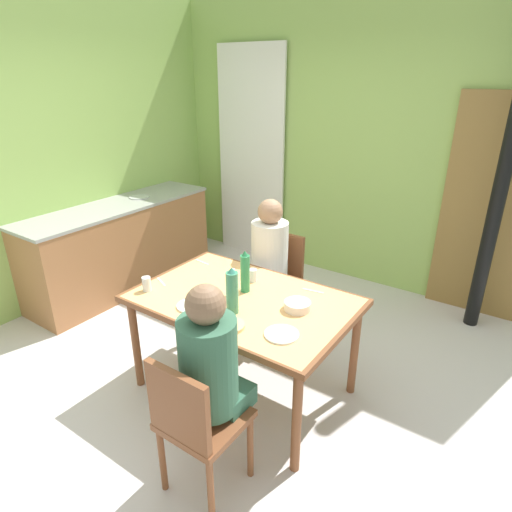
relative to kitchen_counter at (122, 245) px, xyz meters
name	(u,v)px	position (x,y,z in m)	size (l,w,h in m)	color
ground_plane	(214,371)	(1.74, -0.61, -0.45)	(5.81, 5.81, 0.00)	silver
wall_back	(347,144)	(1.74, 1.63, 0.99)	(4.34, 0.10, 2.89)	#9ABE5E
wall_left	(83,147)	(-0.33, -0.05, 0.99)	(0.10, 3.35, 2.89)	#98C05D
door_wooden	(489,210)	(3.17, 1.55, 0.55)	(0.80, 0.05, 2.00)	olive
stove_pipe_column	(506,166)	(3.24, 1.28, 0.99)	(0.12, 0.12, 2.89)	black
curtain_panel	(251,156)	(0.59, 1.53, 0.76)	(0.90, 0.03, 2.42)	white
kitchen_counter	(122,245)	(0.00, 0.00, 0.00)	(0.61, 2.07, 0.91)	#A66B41
dining_table	(243,307)	(2.05, -0.63, 0.23)	(1.45, 0.95, 0.75)	brown
chair_near_diner	(195,421)	(2.35, -1.45, 0.05)	(0.40, 0.40, 0.87)	brown
chair_far_diner	(277,277)	(1.80, 0.20, 0.05)	(0.40, 0.40, 0.87)	brown
person_near_diner	(210,362)	(2.35, -1.32, 0.33)	(0.30, 0.37, 0.77)	#326048
person_far_diner	(269,252)	(1.80, 0.07, 0.33)	(0.30, 0.37, 0.77)	silver
water_bottle_green_near	(232,291)	(2.10, -0.81, 0.44)	(0.08, 0.08, 0.31)	#3E8966
water_bottle_green_far	(245,272)	(2.00, -0.54, 0.44)	(0.06, 0.06, 0.30)	#2A854F
serving_bowl_center	(298,306)	(2.42, -0.55, 0.32)	(0.17, 0.17, 0.06)	silver
dinner_plate_near_left	(282,334)	(2.49, -0.86, 0.30)	(0.20, 0.20, 0.01)	white
dinner_plate_near_right	(192,306)	(1.84, -0.91, 0.30)	(0.20, 0.20, 0.01)	white
drinking_glass_by_near_diner	(253,275)	(1.96, -0.38, 0.34)	(0.06, 0.06, 0.09)	silver
drinking_glass_by_far_diner	(147,284)	(1.44, -0.92, 0.35)	(0.06, 0.06, 0.10)	silver
bread_plate_sliced	(229,325)	(2.19, -0.96, 0.31)	(0.19, 0.19, 0.02)	#DBB77A
cutlery_knife_near	(202,262)	(1.44, -0.34, 0.30)	(0.15, 0.02, 0.00)	silver
cutlery_fork_near	(235,272)	(1.77, -0.35, 0.30)	(0.15, 0.02, 0.00)	silver
cutlery_knife_far	(161,282)	(1.43, -0.77, 0.30)	(0.15, 0.02, 0.00)	silver
cutlery_fork_far	(313,291)	(2.39, -0.28, 0.30)	(0.15, 0.02, 0.00)	silver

